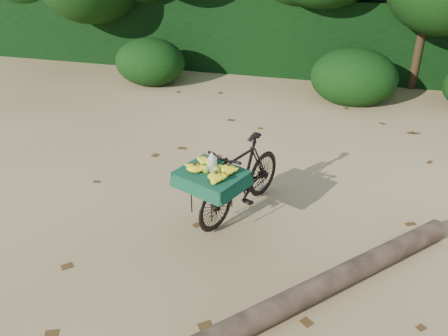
# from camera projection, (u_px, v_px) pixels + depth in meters

# --- Properties ---
(ground) EXTENTS (80.00, 80.00, 0.00)m
(ground) POSITION_uv_depth(u_px,v_px,m) (236.00, 196.00, 6.69)
(ground) COLOR tan
(ground) RESTS_ON ground
(vendor_bicycle) EXTENTS (1.27, 1.86, 1.04)m
(vendor_bicycle) POSITION_uv_depth(u_px,v_px,m) (240.00, 177.00, 6.10)
(vendor_bicycle) COLOR black
(vendor_bicycle) RESTS_ON ground
(fallen_log) EXTENTS (2.53, 2.63, 0.25)m
(fallen_log) POSITION_uv_depth(u_px,v_px,m) (335.00, 280.00, 5.02)
(fallen_log) COLOR brown
(fallen_log) RESTS_ON ground
(hedge_backdrop) EXTENTS (26.00, 1.80, 1.80)m
(hedge_backdrop) POSITION_uv_depth(u_px,v_px,m) (294.00, 32.00, 11.60)
(hedge_backdrop) COLOR black
(hedge_backdrop) RESTS_ON ground
(bush_clumps) EXTENTS (8.80, 1.70, 0.90)m
(bush_clumps) POSITION_uv_depth(u_px,v_px,m) (305.00, 76.00, 10.01)
(bush_clumps) COLOR black
(bush_clumps) RESTS_ON ground
(leaf_litter) EXTENTS (7.00, 7.30, 0.01)m
(leaf_litter) POSITION_uv_depth(u_px,v_px,m) (246.00, 174.00, 7.24)
(leaf_litter) COLOR #462C12
(leaf_litter) RESTS_ON ground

